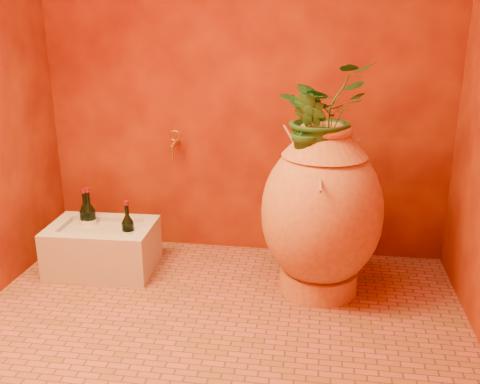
% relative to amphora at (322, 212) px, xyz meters
% --- Properties ---
extents(floor, '(2.50, 2.50, 0.00)m').
position_rel_amphora_xyz_m(floor, '(-0.49, -0.49, -0.46)').
color(floor, '#9C4A33').
rests_on(floor, ground).
extents(wall_back, '(2.50, 0.02, 2.50)m').
position_rel_amphora_xyz_m(wall_back, '(-0.49, 0.51, 0.79)').
color(wall_back, '#570D04').
rests_on(wall_back, ground).
extents(amphora, '(0.84, 0.84, 0.93)m').
position_rel_amphora_xyz_m(amphora, '(0.00, 0.00, 0.00)').
color(amphora, '#CF7D3A').
rests_on(amphora, floor).
extents(stone_basin, '(0.63, 0.44, 0.29)m').
position_rel_amphora_xyz_m(stone_basin, '(-1.28, 0.05, -0.33)').
color(stone_basin, '#BFB49E').
rests_on(stone_basin, floor).
extents(wine_bottle_a, '(0.08, 0.08, 0.33)m').
position_rel_amphora_xyz_m(wine_bottle_a, '(-1.38, 0.12, -0.19)').
color(wine_bottle_a, black).
rests_on(wine_bottle_a, stone_basin).
extents(wine_bottle_b, '(0.08, 0.08, 0.32)m').
position_rel_amphora_xyz_m(wine_bottle_b, '(-1.41, 0.13, -0.19)').
color(wine_bottle_b, black).
rests_on(wine_bottle_b, stone_basin).
extents(wine_bottle_c, '(0.07, 0.07, 0.30)m').
position_rel_amphora_xyz_m(wine_bottle_c, '(-1.10, 0.02, -0.20)').
color(wine_bottle_c, black).
rests_on(wine_bottle_c, stone_basin).
extents(wall_tap, '(0.07, 0.16, 0.17)m').
position_rel_amphora_xyz_m(wall_tap, '(-0.92, 0.42, 0.25)').
color(wall_tap, '#AF7E28').
rests_on(wall_tap, wall_back).
extents(plant_main, '(0.62, 0.63, 0.53)m').
position_rel_amphora_xyz_m(plant_main, '(-0.03, 0.03, 0.52)').
color(plant_main, '#1D4B1B').
rests_on(plant_main, amphora).
extents(plant_side, '(0.25, 0.27, 0.38)m').
position_rel_amphora_xyz_m(plant_side, '(-0.08, -0.08, 0.46)').
color(plant_side, '#1D4B1B').
rests_on(plant_side, amphora).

